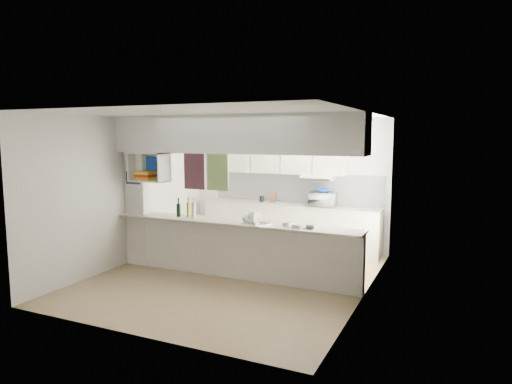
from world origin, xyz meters
The scene contains 16 objects.
floor centered at (0.00, 0.00, 0.00)m, with size 4.80×4.80×0.00m, color #9E855B.
ceiling centered at (0.00, 0.00, 2.60)m, with size 4.80×4.80×0.00m, color white.
wall_back centered at (0.00, 2.40, 1.30)m, with size 4.20×4.20×0.00m, color silver.
wall_left centered at (-2.10, 0.00, 1.30)m, with size 4.80×4.80×0.00m, color silver.
wall_right centered at (2.10, 0.00, 1.30)m, with size 4.80×4.80×0.00m, color silver.
servery_partition centered at (-0.17, 0.00, 1.66)m, with size 4.20×0.50×2.60m.
cubby_shelf centered at (-1.57, -0.06, 1.71)m, with size 0.65×0.35×0.50m.
kitchen_run centered at (0.16, 2.14, 0.83)m, with size 3.60×0.63×2.24m.
microwave centered at (0.87, 2.08, 1.06)m, with size 0.50×0.34×0.28m, color white.
bowl centered at (0.90, 2.06, 1.23)m, with size 0.27×0.27×0.07m, color #0E36A0.
dish_rack centered at (0.43, -0.05, 1.00)m, with size 0.45×0.39×0.20m.
cup centered at (0.25, -0.04, 0.98)m, with size 0.12×0.12×0.10m, color white.
wine_bottles centered at (-0.87, 0.01, 1.05)m, with size 0.37×0.15×0.35m.
plastic_tubs centered at (1.09, -0.05, 0.95)m, with size 0.51×0.21×0.07m.
utensil_jar centered at (-0.45, 2.15, 0.98)m, with size 0.09×0.09×0.12m, color black.
knife_block centered at (-0.21, 2.18, 1.03)m, with size 0.11×0.09×0.22m, color #56341D.
Camera 1 is at (3.31, -6.37, 2.28)m, focal length 32.00 mm.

